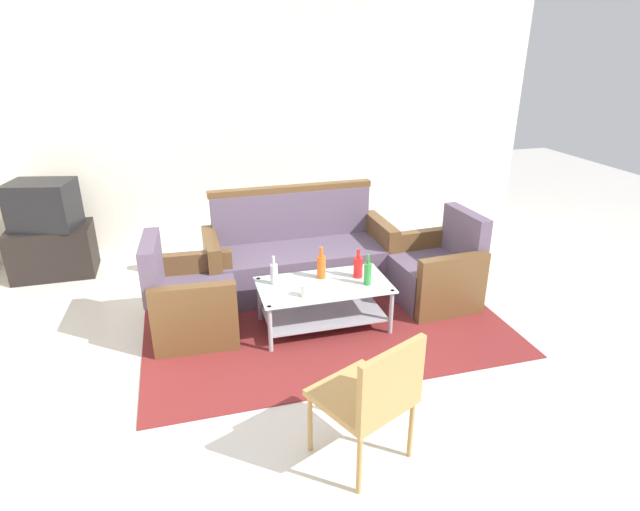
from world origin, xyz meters
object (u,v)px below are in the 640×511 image
at_px(television, 43,205).
at_px(wicker_chair, 373,393).
at_px(cup, 306,290).
at_px(bottle_clear, 274,273).
at_px(tv_stand, 53,251).
at_px(armchair_right, 436,273).
at_px(bottle_red, 358,267).
at_px(coffee_table, 324,299).
at_px(bottle_orange, 321,266).
at_px(couch, 299,257).
at_px(armchair_left, 191,302).
at_px(bottle_green, 368,273).

bearing_deg(television, wicker_chair, 136.80).
bearing_deg(cup, bottle_clear, 124.55).
height_order(bottle_clear, tv_stand, bottle_clear).
distance_m(armchair_right, bottle_red, 0.86).
relative_size(coffee_table, bottle_orange, 3.89).
distance_m(couch, tv_stand, 2.60).
height_order(couch, tv_stand, couch).
bearing_deg(armchair_right, coffee_table, 96.34).
bearing_deg(bottle_clear, couch, 62.20).
xyz_separation_m(armchair_right, cup, (-1.34, -0.36, 0.17)).
bearing_deg(bottle_red, wicker_chair, -106.54).
distance_m(coffee_table, bottle_clear, 0.48).
xyz_separation_m(armchair_left, armchair_right, (2.23, -0.02, 0.00)).
bearing_deg(bottle_green, bottle_clear, 163.83).
height_order(armchair_left, bottle_red, armchair_left).
relative_size(television, wicker_chair, 0.81).
bearing_deg(wicker_chair, bottle_red, 48.89).
distance_m(bottle_red, television, 3.27).
distance_m(armchair_right, coffee_table, 1.16).
distance_m(armchair_left, tv_stand, 2.08).
height_order(couch, wicker_chair, couch).
bearing_deg(armchair_left, bottle_orange, 89.30).
height_order(armchair_right, bottle_green, armchair_right).
bearing_deg(bottle_orange, armchair_right, 3.25).
height_order(coffee_table, wicker_chair, wicker_chair).
distance_m(couch, armchair_right, 1.33).
distance_m(bottle_red, cup, 0.57).
bearing_deg(bottle_clear, bottle_red, -4.70).
xyz_separation_m(coffee_table, bottle_red, (0.32, 0.06, 0.24)).
relative_size(armchair_left, bottle_green, 3.15).
distance_m(armchair_left, bottle_red, 1.43).
bearing_deg(bottle_green, armchair_right, 20.15).
distance_m(armchair_left, cup, 0.98).
bearing_deg(tv_stand, cup, -41.66).
bearing_deg(bottle_clear, bottle_green, -16.17).
relative_size(couch, bottle_clear, 7.19).
relative_size(armchair_left, wicker_chair, 1.01).
bearing_deg(armchair_left, coffee_table, 82.48).
bearing_deg(wicker_chair, armchair_right, 28.80).
relative_size(couch, television, 2.65).
xyz_separation_m(armchair_left, cup, (0.89, -0.38, 0.17)).
xyz_separation_m(couch, tv_stand, (-2.41, 0.97, -0.06)).
relative_size(bottle_green, bottle_clear, 1.07).
relative_size(armchair_right, bottle_orange, 3.00).
relative_size(bottle_green, bottle_red, 1.06).
bearing_deg(bottle_orange, coffee_table, -96.43).
relative_size(bottle_clear, cup, 2.51).
bearing_deg(armchair_left, television, -136.50).
bearing_deg(tv_stand, couch, -21.93).
height_order(coffee_table, bottle_orange, bottle_orange).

